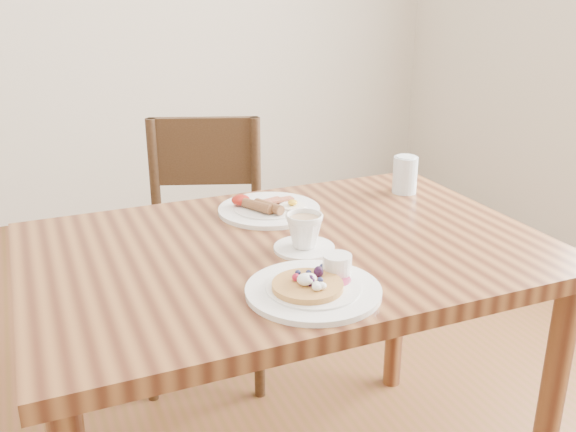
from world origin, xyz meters
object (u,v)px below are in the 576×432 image
Objects in this scene: breakfast_plate at (268,208)px; pancake_plate at (315,286)px; chair_far at (205,236)px; dining_table at (288,282)px; water_glass at (405,175)px; teacup_saucer at (304,234)px.

pancake_plate is at bearing -100.08° from breakfast_plate.
breakfast_plate is (0.03, -0.52, 0.27)m from chair_far.
dining_table is 11.40× the size of water_glass.
teacup_saucer is (-0.01, -0.26, 0.03)m from breakfast_plate.
chair_far reaches higher than dining_table.
teacup_saucer is (0.07, 0.20, 0.03)m from pancake_plate.
chair_far is at bearing 89.81° from dining_table.
water_glass reaches higher than teacup_saucer.
teacup_saucer is at bearing -64.93° from dining_table.
water_glass reaches higher than dining_table.
water_glass is (0.51, 0.47, 0.04)m from pancake_plate.
chair_far is 1.02m from pancake_plate.
teacup_saucer is 0.51m from water_glass.
water_glass reaches higher than pancake_plate.
water_glass reaches higher than breakfast_plate.
teacup_saucer is (0.02, -0.78, 0.30)m from chair_far.
pancake_plate is 1.00× the size of breakfast_plate.
chair_far is 3.26× the size of pancake_plate.
teacup_saucer reaches higher than dining_table.
chair_far reaches higher than teacup_saucer.
chair_far is 8.36× the size of water_glass.
teacup_saucer is at bearing 71.21° from pancake_plate.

